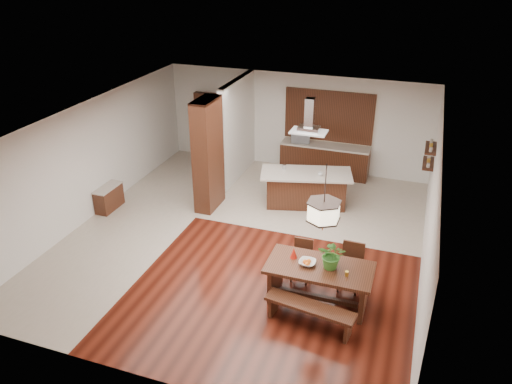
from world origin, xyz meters
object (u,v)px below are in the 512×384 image
at_px(pendant_lantern, 324,199).
at_px(fruit_bowl, 307,263).
at_px(dining_bench, 309,316).
at_px(kitchen_island, 306,188).
at_px(hallway_console, 109,198).
at_px(microwave, 300,137).
at_px(foliage_plant, 332,255).
at_px(dining_chair_left, 301,261).
at_px(dining_table, 319,276).
at_px(dining_chair_right, 350,268).
at_px(range_hood, 310,116).
at_px(island_cup, 320,174).

bearing_deg(pendant_lantern, fruit_bowl, -175.82).
relative_size(dining_bench, pendant_lantern, 1.26).
xyz_separation_m(fruit_bowl, kitchen_island, (-0.97, 3.85, -0.37)).
distance_m(hallway_console, microwave, 5.73).
bearing_deg(pendant_lantern, foliage_plant, 5.97).
bearing_deg(dining_chair_left, pendant_lantern, -51.82).
bearing_deg(dining_table, foliage_plant, 5.97).
distance_m(dining_chair_right, pendant_lantern, 1.92).
bearing_deg(dining_chair_left, dining_table, -51.82).
bearing_deg(fruit_bowl, pendant_lantern, 4.18).
distance_m(hallway_console, range_hood, 5.56).
bearing_deg(kitchen_island, pendant_lantern, -87.30).
bearing_deg(microwave, dining_table, -88.02).
xyz_separation_m(fruit_bowl, range_hood, (-0.97, 3.85, 1.60)).
bearing_deg(kitchen_island, dining_chair_left, -92.41).
xyz_separation_m(dining_chair_right, pendant_lantern, (-0.49, -0.61, 1.75)).
height_order(dining_chair_left, fruit_bowl, fruit_bowl).
height_order(foliage_plant, range_hood, range_hood).
distance_m(foliage_plant, fruit_bowl, 0.51).
bearing_deg(kitchen_island, dining_bench, -89.88).
relative_size(island_cup, microwave, 0.22).
height_order(dining_bench, range_hood, range_hood).
relative_size(pendant_lantern, kitchen_island, 0.52).
xyz_separation_m(dining_bench, dining_chair_right, (0.49, 1.33, 0.26)).
bearing_deg(island_cup, pendant_lantern, -77.42).
xyz_separation_m(dining_table, kitchen_island, (-1.21, 3.83, -0.12)).
bearing_deg(range_hood, dining_chair_right, -62.22).
bearing_deg(dining_chair_right, pendant_lantern, -126.59).
bearing_deg(dining_chair_left, dining_bench, -70.55).
distance_m(dining_table, microwave, 6.26).
distance_m(fruit_bowl, microwave, 6.20).
height_order(dining_table, dining_chair_right, dining_chair_right).
relative_size(dining_chair_left, foliage_plant, 1.56).
relative_size(dining_table, foliage_plant, 3.54).
bearing_deg(range_hood, dining_chair_left, -77.65).
xyz_separation_m(island_cup, microwave, (-1.10, 2.22, 0.10)).
xyz_separation_m(pendant_lantern, fruit_bowl, (-0.24, -0.02, -1.38)).
height_order(dining_bench, dining_chair_right, dining_chair_right).
bearing_deg(island_cup, foliage_plant, -74.25).
xyz_separation_m(dining_bench, foliage_plant, (0.21, 0.74, 0.88)).
bearing_deg(microwave, hallway_console, -151.48).
distance_m(pendant_lantern, fruit_bowl, 1.40).
relative_size(dining_bench, fruit_bowl, 5.26).
distance_m(dining_chair_left, dining_chair_right, 0.99).
height_order(kitchen_island, range_hood, range_hood).
height_order(dining_bench, island_cup, island_cup).
height_order(hallway_console, foliage_plant, foliage_plant).
bearing_deg(microwave, island_cup, -79.61).
height_order(range_hood, island_cup, range_hood).
bearing_deg(fruit_bowl, dining_bench, -71.04).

